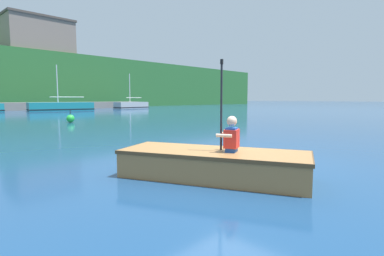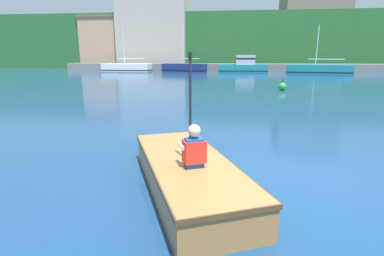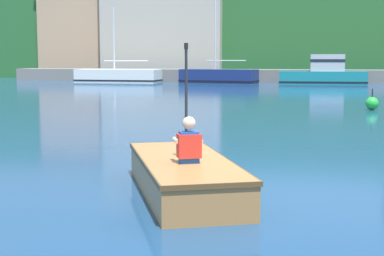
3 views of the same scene
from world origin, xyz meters
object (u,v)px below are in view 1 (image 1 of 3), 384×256
at_px(rowboat_foreground, 211,162).
at_px(person_paddler, 231,135).
at_px(channel_buoy, 70,118).
at_px(moored_boat_dock_east_inner, 131,105).
at_px(moored_boat_dock_west_end, 61,107).

xyz_separation_m(rowboat_foreground, person_paddler, (0.14, -0.32, 0.49)).
bearing_deg(channel_buoy, moored_boat_dock_east_inner, 47.13).
distance_m(moored_boat_dock_west_end, rowboat_foreground, 32.36).
relative_size(moored_boat_dock_east_inner, person_paddler, 3.29).
bearing_deg(person_paddler, rowboat_foreground, 113.28).
height_order(moored_boat_dock_east_inner, rowboat_foreground, moored_boat_dock_east_inner).
height_order(moored_boat_dock_east_inner, person_paddler, moored_boat_dock_east_inner).
bearing_deg(channel_buoy, person_paddler, -104.34).
distance_m(moored_boat_dock_east_inner, rowboat_foreground, 37.65).
distance_m(rowboat_foreground, person_paddler, 0.60).
height_order(person_paddler, channel_buoy, person_paddler).
xyz_separation_m(moored_boat_dock_west_end, rowboat_foreground, (-10.38, -30.65, -0.18)).
xyz_separation_m(moored_boat_dock_west_end, person_paddler, (-10.25, -30.96, 0.31)).
bearing_deg(moored_boat_dock_east_inner, moored_boat_dock_west_end, -174.63).
distance_m(moored_boat_dock_east_inner, channel_buoy, 24.69).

